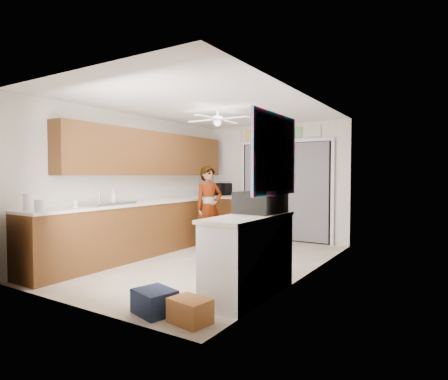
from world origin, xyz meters
The scene contains 41 objects.
floor centered at (0.00, 0.00, 0.00)m, with size 5.00×5.00×0.00m, color #BBAF96.
ceiling centered at (0.00, 0.00, 2.50)m, with size 5.00×5.00×0.00m, color white.
wall_back centered at (0.00, 2.50, 1.25)m, with size 3.20×3.20×0.00m, color silver.
wall_front centered at (0.00, -2.50, 1.25)m, with size 3.20×3.20×0.00m, color silver.
wall_left centered at (-1.60, 0.00, 1.25)m, with size 5.00×5.00×0.00m, color silver.
wall_right centered at (1.60, 0.00, 1.25)m, with size 5.00×5.00×0.00m, color silver.
left_base_cabinets centered at (-1.30, 0.00, 0.45)m, with size 0.60×4.80×0.90m, color brown.
left_countertop centered at (-1.29, 0.00, 0.92)m, with size 0.62×4.80×0.04m, color white.
upper_cabinets centered at (-1.44, 0.20, 1.80)m, with size 0.32×4.00×0.80m, color brown.
sink_basin centered at (-1.29, -1.00, 0.95)m, with size 0.50×0.76×0.06m, color silver.
faucet centered at (-1.48, -1.00, 1.05)m, with size 0.03×0.03×0.22m, color silver.
peninsula_base centered at (-0.50, 2.00, 0.45)m, with size 1.00×0.60×0.90m, color brown.
peninsula_top centered at (-0.50, 2.00, 0.92)m, with size 1.04×0.64×0.04m, color white.
back_opening_recess centered at (0.25, 2.47, 1.05)m, with size 2.00×0.06×2.10m, color black.
curtain_panel centered at (0.25, 2.43, 1.05)m, with size 1.90×0.03×2.05m, color slate.
door_trim_left centered at (-0.77, 2.44, 1.05)m, with size 0.06×0.04×2.10m, color white.
door_trim_right centered at (1.27, 2.44, 1.05)m, with size 0.06×0.04×2.10m, color white.
door_trim_head centered at (0.25, 2.44, 2.12)m, with size 2.10×0.04×0.06m, color white.
header_frame_0 centered at (-0.60, 2.47, 2.30)m, with size 0.22×0.02×0.22m, color #DCC349.
header_frame_1 centered at (-0.25, 2.47, 2.30)m, with size 0.22×0.02×0.22m, color #50C1D6.
header_frame_2 centered at (0.10, 2.47, 2.30)m, with size 0.22×0.02×0.22m, color #B8454A.
header_frame_3 centered at (0.50, 2.47, 2.30)m, with size 0.22×0.02×0.22m, color #71B165.
header_frame_4 centered at (0.90, 2.47, 2.30)m, with size 0.22×0.02×0.22m, color beige.
route66_sign centered at (-0.95, 2.47, 2.30)m, with size 0.22×0.02×0.26m, color silver.
right_counter_base centered at (1.35, -1.20, 0.45)m, with size 0.50×1.40×0.90m, color white.
right_counter_top centered at (1.34, -1.20, 0.92)m, with size 0.54×1.44×0.04m, color white.
abstract_painting centered at (1.58, -1.00, 1.65)m, with size 0.03×1.15×0.95m, color #F159C3.
ceiling_fan centered at (0.00, 0.20, 2.32)m, with size 1.14×1.14×0.24m, color white.
microwave centered at (-1.25, 2.25, 1.08)m, with size 0.50×0.34×0.28m, color black.
soap_bottle centered at (-1.43, -0.76, 1.08)m, with size 0.10×0.10×0.27m, color silver.
jar_a centered at (-1.10, -2.25, 1.02)m, with size 0.11×0.11×0.16m, color silver.
jar_b centered at (-1.22, -1.64, 0.99)m, with size 0.07×0.07×0.11m, color silver.
paper_towel_roll centered at (-1.36, -2.25, 1.05)m, with size 0.10×0.10×0.22m, color white.
suitcase centered at (1.32, -0.84, 1.07)m, with size 0.47×0.62×0.27m, color black.
suitcase_rim centered at (1.32, -0.84, 0.96)m, with size 0.44×0.58×0.02m, color yellow.
suitcase_lid centered at (1.32, -0.55, 1.32)m, with size 0.42×0.03×0.50m, color black.
cardboard_box centered at (1.25, -2.20, 0.12)m, with size 0.38×0.28×0.23m, color #B9723A.
navy_crate centered at (0.80, -2.20, 0.12)m, with size 0.40×0.33×0.25m, color #161F37.
cabinet_door_panel centered at (0.12, 0.42, 0.30)m, with size 0.40×0.03×0.60m, color brown.
man centered at (-0.63, 0.86, 0.79)m, with size 0.57×0.38×1.57m, color white.
dog centered at (-0.42, 0.92, 0.22)m, with size 0.24×0.57×0.45m, color black.
Camera 1 is at (3.39, -5.00, 1.41)m, focal length 30.00 mm.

